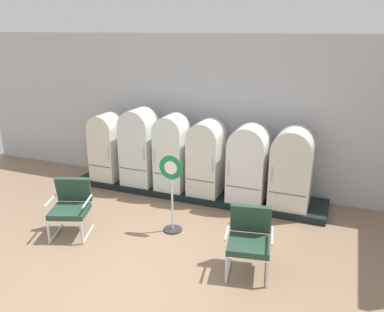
{
  "coord_description": "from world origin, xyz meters",
  "views": [
    {
      "loc": [
        2.8,
        -4.09,
        3.32
      ],
      "look_at": [
        0.05,
        2.75,
        0.93
      ],
      "focal_mm": 36.94,
      "sensor_mm": 36.0,
      "label": 1
    }
  ],
  "objects_px": {
    "refrigerator_0": "(107,145)",
    "refrigerator_4": "(248,162)",
    "refrigerator_3": "(206,155)",
    "armchair_left": "(71,204)",
    "refrigerator_2": "(172,150)",
    "refrigerator_5": "(292,166)",
    "sign_stand": "(172,197)",
    "refrigerator_1": "(139,145)",
    "armchair_right": "(249,237)"
  },
  "relations": [
    {
      "from": "refrigerator_5",
      "to": "armchair_left",
      "type": "relative_size",
      "value": 1.59
    },
    {
      "from": "refrigerator_2",
      "to": "refrigerator_5",
      "type": "height_order",
      "value": "refrigerator_2"
    },
    {
      "from": "refrigerator_0",
      "to": "armchair_right",
      "type": "height_order",
      "value": "refrigerator_0"
    },
    {
      "from": "refrigerator_0",
      "to": "sign_stand",
      "type": "relative_size",
      "value": 1.06
    },
    {
      "from": "refrigerator_1",
      "to": "refrigerator_4",
      "type": "xyz_separation_m",
      "value": [
        2.35,
        0.0,
        -0.08
      ]
    },
    {
      "from": "refrigerator_0",
      "to": "refrigerator_1",
      "type": "xyz_separation_m",
      "value": [
        0.81,
        0.01,
        0.09
      ]
    },
    {
      "from": "refrigerator_0",
      "to": "sign_stand",
      "type": "distance_m",
      "value": 2.69
    },
    {
      "from": "armchair_left",
      "to": "sign_stand",
      "type": "height_order",
      "value": "sign_stand"
    },
    {
      "from": "refrigerator_0",
      "to": "armchair_left",
      "type": "distance_m",
      "value": 2.3
    },
    {
      "from": "refrigerator_1",
      "to": "refrigerator_5",
      "type": "distance_m",
      "value": 3.16
    },
    {
      "from": "refrigerator_3",
      "to": "refrigerator_5",
      "type": "height_order",
      "value": "refrigerator_5"
    },
    {
      "from": "refrigerator_0",
      "to": "refrigerator_2",
      "type": "xyz_separation_m",
      "value": [
        1.57,
        -0.01,
        0.06
      ]
    },
    {
      "from": "armchair_left",
      "to": "sign_stand",
      "type": "distance_m",
      "value": 1.69
    },
    {
      "from": "refrigerator_5",
      "to": "armchair_left",
      "type": "bearing_deg",
      "value": -146.11
    },
    {
      "from": "refrigerator_5",
      "to": "armchair_left",
      "type": "xyz_separation_m",
      "value": [
        -3.27,
        -2.2,
        -0.39
      ]
    },
    {
      "from": "refrigerator_1",
      "to": "refrigerator_5",
      "type": "bearing_deg",
      "value": 0.56
    },
    {
      "from": "armchair_right",
      "to": "sign_stand",
      "type": "xyz_separation_m",
      "value": [
        -1.49,
        0.63,
        0.1
      ]
    },
    {
      "from": "refrigerator_2",
      "to": "armchair_left",
      "type": "distance_m",
      "value": 2.36
    },
    {
      "from": "refrigerator_3",
      "to": "refrigerator_5",
      "type": "bearing_deg",
      "value": 0.46
    },
    {
      "from": "sign_stand",
      "to": "refrigerator_4",
      "type": "bearing_deg",
      "value": 58.16
    },
    {
      "from": "refrigerator_1",
      "to": "refrigerator_2",
      "type": "height_order",
      "value": "refrigerator_1"
    },
    {
      "from": "armchair_left",
      "to": "armchair_right",
      "type": "bearing_deg",
      "value": 1.04
    },
    {
      "from": "refrigerator_2",
      "to": "refrigerator_5",
      "type": "bearing_deg",
      "value": 1.27
    },
    {
      "from": "refrigerator_5",
      "to": "armchair_left",
      "type": "height_order",
      "value": "refrigerator_5"
    },
    {
      "from": "refrigerator_1",
      "to": "armchair_right",
      "type": "xyz_separation_m",
      "value": [
        2.92,
        -2.11,
        -0.47
      ]
    },
    {
      "from": "refrigerator_5",
      "to": "sign_stand",
      "type": "xyz_separation_m",
      "value": [
        -1.73,
        -1.51,
        -0.29
      ]
    },
    {
      "from": "refrigerator_5",
      "to": "sign_stand",
      "type": "height_order",
      "value": "refrigerator_5"
    },
    {
      "from": "refrigerator_4",
      "to": "armchair_right",
      "type": "distance_m",
      "value": 2.22
    },
    {
      "from": "sign_stand",
      "to": "armchair_left",
      "type": "bearing_deg",
      "value": -156.0
    },
    {
      "from": "refrigerator_3",
      "to": "armchair_left",
      "type": "distance_m",
      "value": 2.74
    },
    {
      "from": "refrigerator_1",
      "to": "refrigerator_4",
      "type": "height_order",
      "value": "refrigerator_1"
    },
    {
      "from": "refrigerator_0",
      "to": "refrigerator_4",
      "type": "height_order",
      "value": "refrigerator_4"
    },
    {
      "from": "refrigerator_0",
      "to": "refrigerator_1",
      "type": "distance_m",
      "value": 0.82
    },
    {
      "from": "refrigerator_0",
      "to": "refrigerator_4",
      "type": "bearing_deg",
      "value": 0.27
    },
    {
      "from": "armchair_left",
      "to": "sign_stand",
      "type": "bearing_deg",
      "value": 24.0
    },
    {
      "from": "refrigerator_5",
      "to": "refrigerator_0",
      "type": "bearing_deg",
      "value": -179.35
    },
    {
      "from": "refrigerator_0",
      "to": "refrigerator_3",
      "type": "distance_m",
      "value": 2.3
    },
    {
      "from": "refrigerator_1",
      "to": "sign_stand",
      "type": "relative_size",
      "value": 1.19
    },
    {
      "from": "refrigerator_2",
      "to": "refrigerator_5",
      "type": "distance_m",
      "value": 2.4
    },
    {
      "from": "refrigerator_1",
      "to": "refrigerator_4",
      "type": "bearing_deg",
      "value": 0.02
    },
    {
      "from": "refrigerator_1",
      "to": "refrigerator_0",
      "type": "bearing_deg",
      "value": -179.0
    },
    {
      "from": "refrigerator_0",
      "to": "refrigerator_1",
      "type": "bearing_deg",
      "value": 1.0
    },
    {
      "from": "refrigerator_1",
      "to": "refrigerator_3",
      "type": "relative_size",
      "value": 1.09
    },
    {
      "from": "refrigerator_2",
      "to": "refrigerator_0",
      "type": "bearing_deg",
      "value": 179.71
    },
    {
      "from": "armchair_left",
      "to": "refrigerator_4",
      "type": "bearing_deg",
      "value": 41.39
    },
    {
      "from": "refrigerator_3",
      "to": "refrigerator_0",
      "type": "bearing_deg",
      "value": -179.2
    },
    {
      "from": "armchair_right",
      "to": "refrigerator_4",
      "type": "bearing_deg",
      "value": 105.06
    },
    {
      "from": "refrigerator_4",
      "to": "refrigerator_5",
      "type": "bearing_deg",
      "value": 2.12
    },
    {
      "from": "armchair_left",
      "to": "armchair_right",
      "type": "relative_size",
      "value": 1.0
    },
    {
      "from": "refrigerator_2",
      "to": "armchair_right",
      "type": "xyz_separation_m",
      "value": [
        2.16,
        -2.09,
        -0.43
      ]
    }
  ]
}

